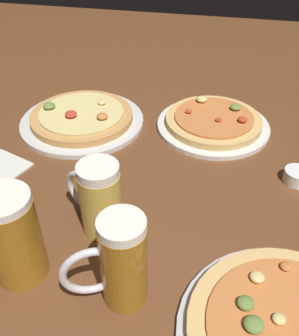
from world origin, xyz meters
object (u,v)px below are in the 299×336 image
(ramekin_sauce, at_px, (297,176))
(pizza_plate_far, at_px, (213,122))
(beer_mug_amber, at_px, (99,198))
(pizza_plate_near, at_px, (292,336))
(beer_mug_dark, at_px, (10,238))
(beer_mug_pale, at_px, (120,263))
(pizza_plate_side, at_px, (82,118))

(ramekin_sauce, bearing_deg, pizza_plate_far, 136.69)
(ramekin_sauce, bearing_deg, beer_mug_amber, -150.11)
(pizza_plate_near, distance_m, pizza_plate_far, 0.59)
(beer_mug_dark, xyz_separation_m, beer_mug_pale, (0.18, -0.01, -0.00))
(pizza_plate_far, xyz_separation_m, ramekin_sauce, (0.20, -0.19, -0.00))
(pizza_plate_near, relative_size, beer_mug_pale, 1.97)
(pizza_plate_side, xyz_separation_m, ramekin_sauce, (0.55, -0.13, -0.00))
(ramekin_sauce, bearing_deg, pizza_plate_side, 166.13)
(beer_mug_amber, height_order, ramekin_sauce, beer_mug_amber)
(pizza_plate_near, height_order, beer_mug_pale, beer_mug_pale)
(pizza_plate_far, height_order, beer_mug_pale, beer_mug_pale)
(ramekin_sauce, bearing_deg, beer_mug_pale, -129.93)
(pizza_plate_side, relative_size, beer_mug_pale, 1.93)
(pizza_plate_near, xyz_separation_m, beer_mug_amber, (-0.34, 0.17, 0.06))
(beer_mug_dark, xyz_separation_m, ramekin_sauce, (0.48, 0.35, -0.07))
(beer_mug_amber, bearing_deg, beer_mug_pale, -60.67)
(pizza_plate_side, bearing_deg, pizza_plate_far, 8.40)
(beer_mug_dark, distance_m, beer_mug_amber, 0.17)
(beer_mug_dark, height_order, beer_mug_amber, beer_mug_dark)
(pizza_plate_far, bearing_deg, beer_mug_dark, -118.19)
(beer_mug_amber, distance_m, beer_mug_pale, 0.16)
(pizza_plate_near, distance_m, ramekin_sauce, 0.39)
(pizza_plate_far, bearing_deg, pizza_plate_near, -74.54)
(pizza_plate_near, height_order, beer_mug_dark, beer_mug_dark)
(ramekin_sauce, bearing_deg, pizza_plate_near, -95.92)
(pizza_plate_near, bearing_deg, ramekin_sauce, 84.08)
(beer_mug_dark, distance_m, beer_mug_pale, 0.18)
(pizza_plate_near, height_order, pizza_plate_side, pizza_plate_side)
(beer_mug_dark, height_order, beer_mug_pale, same)
(pizza_plate_side, distance_m, beer_mug_amber, 0.39)
(beer_mug_dark, bearing_deg, ramekin_sauce, 35.81)
(pizza_plate_side, relative_size, beer_mug_amber, 2.21)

